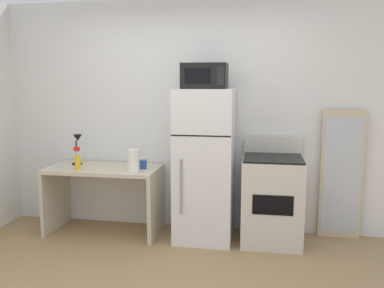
% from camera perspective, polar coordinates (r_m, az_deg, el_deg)
% --- Properties ---
extents(wall_back_white, '(5.00, 0.10, 2.60)m').
position_cam_1_polar(wall_back_white, '(4.66, -0.51, 3.94)').
color(wall_back_white, silver).
rests_on(wall_back_white, ground).
extents(desk, '(1.24, 0.63, 0.75)m').
position_cam_1_polar(desk, '(4.68, -12.28, -5.84)').
color(desk, beige).
rests_on(desk, ground).
extents(desk_lamp, '(0.14, 0.12, 0.35)m').
position_cam_1_polar(desk_lamp, '(4.78, -15.86, -0.03)').
color(desk_lamp, black).
rests_on(desk_lamp, desk).
extents(coffee_mug, '(0.08, 0.08, 0.09)m').
position_cam_1_polar(coffee_mug, '(4.46, -6.92, -2.87)').
color(coffee_mug, '#264C99').
rests_on(coffee_mug, desk).
extents(paper_towel_roll, '(0.11, 0.11, 0.24)m').
position_cam_1_polar(paper_towel_roll, '(4.32, -8.23, -2.32)').
color(paper_towel_roll, white).
rests_on(paper_towel_roll, desk).
extents(spray_bottle, '(0.06, 0.06, 0.25)m').
position_cam_1_polar(spray_bottle, '(4.55, -15.84, -2.26)').
color(spray_bottle, yellow).
rests_on(spray_bottle, desk).
extents(refrigerator, '(0.61, 0.64, 1.62)m').
position_cam_1_polar(refrigerator, '(4.33, 1.79, -3.00)').
color(refrigerator, white).
rests_on(refrigerator, ground).
extents(microwave, '(0.46, 0.35, 0.26)m').
position_cam_1_polar(microwave, '(4.22, 1.82, 9.56)').
color(microwave, black).
rests_on(microwave, refrigerator).
extents(oven_range, '(0.62, 0.61, 1.10)m').
position_cam_1_polar(oven_range, '(4.39, 11.20, -7.65)').
color(oven_range, beige).
rests_on(oven_range, ground).
extents(leaning_mirror, '(0.44, 0.03, 1.40)m').
position_cam_1_polar(leaning_mirror, '(4.66, 20.33, -4.10)').
color(leaning_mirror, '#C6B793').
rests_on(leaning_mirror, ground).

